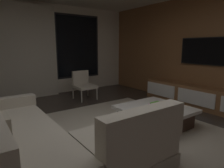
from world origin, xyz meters
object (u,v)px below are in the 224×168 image
sectional_couch (49,142)px  book_stack_on_coffee_table (157,104)px  accent_chair_near_window (83,83)px  mounted_tv (202,51)px  media_console (202,98)px  coffee_table (155,116)px

sectional_couch → book_stack_on_coffee_table: bearing=3.1°
accent_chair_near_window → mounted_tv: size_ratio=0.70×
book_stack_on_coffee_table → media_console: 1.58m
coffee_table → media_console: bearing=2.3°
accent_chair_near_window → media_console: bearing=-52.9°
accent_chair_near_window → coffee_table: bearing=-86.7°
sectional_couch → book_stack_on_coffee_table: sectional_couch is taller
media_console → mounted_tv: bearing=47.6°
accent_chair_near_window → mounted_tv: (2.05, -2.27, 0.92)m
book_stack_on_coffee_table → mounted_tv: size_ratio=0.24×
book_stack_on_coffee_table → coffee_table: bearing=-148.4°
sectional_couch → media_console: 3.71m
accent_chair_near_window → mounted_tv: bearing=-47.9°
coffee_table → book_stack_on_coffee_table: bearing=31.6°
sectional_couch → accent_chair_near_window: size_ratio=3.21×
mounted_tv → media_console: bearing=-132.4°
coffee_table → mounted_tv: bearing=8.0°
sectional_couch → coffee_table: sectional_couch is taller
coffee_table → accent_chair_near_window: 2.56m
book_stack_on_coffee_table → mounted_tv: mounted_tv is taller
sectional_couch → coffee_table: bearing=0.7°
sectional_couch → mounted_tv: size_ratio=2.23×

